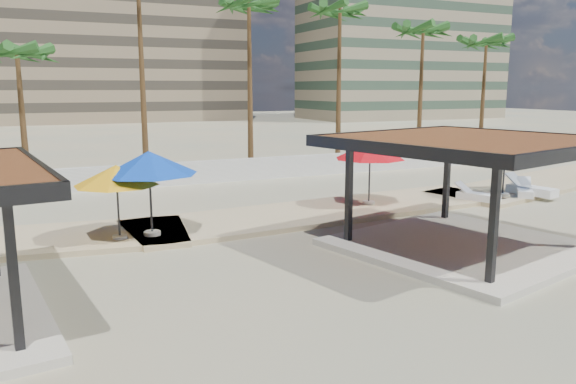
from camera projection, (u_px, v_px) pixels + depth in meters
name	position (u px, v px, depth m)	size (l,w,h in m)	color
ground	(388.00, 270.00, 15.54)	(200.00, 200.00, 0.00)	tan
promenade	(321.00, 208.00, 23.19)	(44.45, 7.97, 0.24)	#C6B284
boundary_wall	(214.00, 171.00, 29.72)	(56.00, 0.30, 1.20)	silver
building_mid	(114.00, 25.00, 84.24)	(38.00, 16.00, 30.40)	#847259
building_east	(404.00, 11.00, 91.06)	(32.00, 15.00, 36.40)	gray
pavilion_central	(466.00, 183.00, 17.09)	(8.39, 8.39, 3.53)	beige
umbrella_b	(116.00, 175.00, 17.70)	(3.42, 3.42, 2.40)	beige
umbrella_c	(370.00, 151.00, 23.05)	(3.09, 3.09, 2.60)	beige
umbrella_d	(506.00, 141.00, 24.75)	(3.59, 3.59, 2.87)	beige
umbrella_f	(149.00, 163.00, 18.06)	(3.25, 3.25, 2.79)	beige
lounger_b	(531.00, 190.00, 25.55)	(1.18, 2.42, 0.88)	white
lounger_c	(477.00, 196.00, 24.25)	(1.31, 1.97, 0.72)	white
lounger_d	(524.00, 191.00, 25.38)	(1.77, 1.81, 0.73)	white
palm_c	(17.00, 58.00, 26.84)	(3.00, 3.00, 7.45)	brown
palm_e	(249.00, 13.00, 31.54)	(3.00, 3.00, 10.34)	brown
palm_f	(340.00, 17.00, 34.17)	(3.00, 3.00, 10.42)	brown
palm_g	(423.00, 36.00, 36.44)	(3.00, 3.00, 9.47)	brown
palm_h	(486.00, 47.00, 39.53)	(3.00, 3.00, 8.94)	brown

